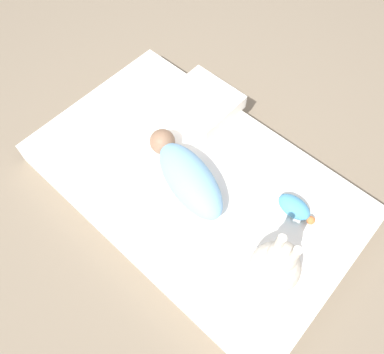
% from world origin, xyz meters
% --- Properties ---
extents(ground_plane, '(12.00, 12.00, 0.00)m').
position_xyz_m(ground_plane, '(0.00, 0.00, 0.00)').
color(ground_plane, '#7A6B56').
extents(bed_mattress, '(1.58, 0.96, 0.14)m').
position_xyz_m(bed_mattress, '(0.00, 0.00, 0.07)').
color(bed_mattress, white).
rests_on(bed_mattress, ground_plane).
extents(swaddled_baby, '(0.55, 0.31, 0.16)m').
position_xyz_m(swaddled_baby, '(0.00, -0.05, 0.22)').
color(swaddled_baby, '#7FB7E5').
rests_on(swaddled_baby, bed_mattress).
extents(pillow, '(0.34, 0.32, 0.09)m').
position_xyz_m(pillow, '(-0.25, 0.35, 0.18)').
color(pillow, white).
rests_on(pillow, bed_mattress).
extents(bunny_plush, '(0.20, 0.20, 0.37)m').
position_xyz_m(bunny_plush, '(0.56, -0.14, 0.26)').
color(bunny_plush, beige).
rests_on(bunny_plush, bed_mattress).
extents(turtle_plush, '(0.19, 0.09, 0.09)m').
position_xyz_m(turtle_plush, '(0.46, 0.17, 0.18)').
color(turtle_plush, '#4C99C6').
rests_on(turtle_plush, bed_mattress).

